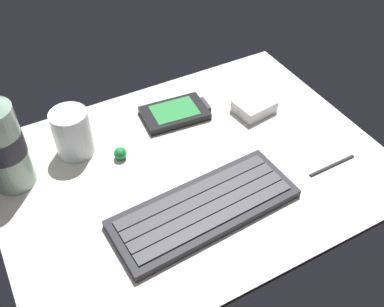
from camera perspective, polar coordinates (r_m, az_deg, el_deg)
ground_plane at (r=76.75cm, az=0.08°, el=-2.23°), size 64.00×48.00×2.80cm
keyboard at (r=69.20cm, az=1.60°, el=-6.91°), size 29.55×12.55×1.70cm
handheld_device at (r=85.58cm, az=-2.12°, el=5.16°), size 13.27×8.66×1.50cm
juice_cup at (r=78.75cm, az=-14.88°, el=2.34°), size 6.40×6.40×8.50cm
water_bottle at (r=73.35cm, az=-23.12°, el=1.51°), size 6.73×6.73×20.80cm
charger_block at (r=87.05cm, az=7.89°, el=5.90°), size 7.65×6.43×2.40cm
trackball_mouse at (r=77.75cm, az=-9.07°, el=0.01°), size 2.20×2.20×2.20cm
stylus_pen at (r=79.52cm, az=17.34°, el=-1.38°), size 9.51×0.84×0.70cm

